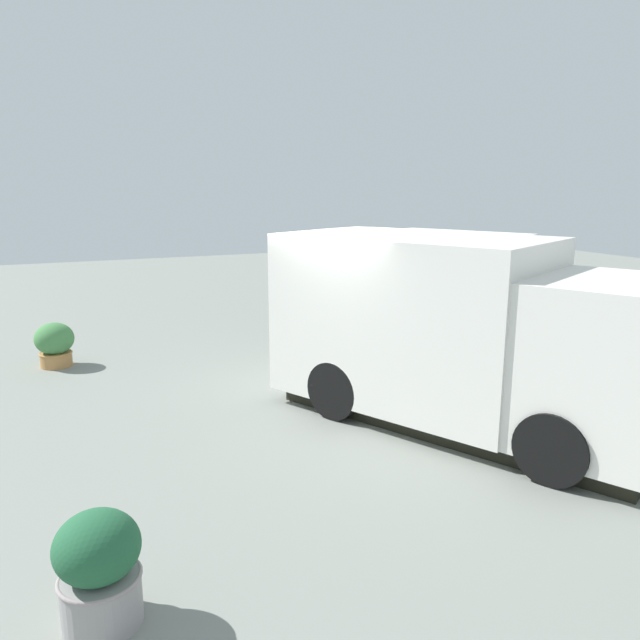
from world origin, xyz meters
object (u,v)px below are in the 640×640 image
person_customer (400,314)px  plaza_bench (330,326)px  planter_flowering_near (55,344)px  food_truck (456,335)px  planter_flowering_far (99,568)px  planter_flowering_side (456,310)px

person_customer → plaza_bench: 1.97m
planter_flowering_near → food_truck: bearing=-135.3°
planter_flowering_far → food_truck: bearing=-64.8°
person_customer → planter_flowering_far: (-7.08, 6.82, 0.10)m
planter_flowering_near → person_customer: bearing=-90.5°
food_truck → plaza_bench: bearing=-2.9°
food_truck → plaza_bench: size_ratio=3.35×
food_truck → planter_flowering_side: (4.51, -3.35, -0.78)m
planter_flowering_side → planter_flowering_far: bearing=129.9°
person_customer → planter_flowering_side: bearing=-107.7°
planter_flowering_near → plaza_bench: bearing=-95.3°
person_customer → plaza_bench: bearing=102.2°
food_truck → planter_flowering_side: 5.67m
person_customer → planter_flowering_far: size_ratio=1.02×
planter_flowering_far → plaza_bench: planter_flowering_far is taller
planter_flowering_far → planter_flowering_near: bearing=1.8°
food_truck → planter_flowering_near: bearing=44.7°
planter_flowering_far → plaza_bench: bearing=-36.3°
planter_flowering_side → plaza_bench: size_ratio=0.49×
plaza_bench → planter_flowering_far: bearing=143.7°
planter_flowering_near → planter_flowering_far: planter_flowering_far is taller
food_truck → planter_flowering_far: food_truck is taller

